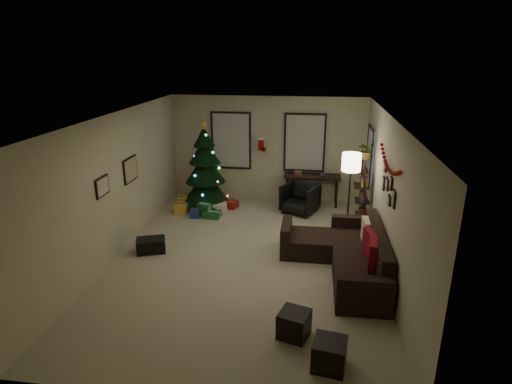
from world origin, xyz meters
The scene contains 29 objects.
floor centered at (0.00, 0.00, 0.00)m, with size 7.00×7.00×0.00m, color tan.
ceiling centered at (0.00, 0.00, 2.70)m, with size 7.00×7.00×0.00m, color white.
wall_back centered at (0.00, 3.50, 1.35)m, with size 5.00×5.00×0.00m, color beige.
wall_front centered at (0.00, -3.50, 1.35)m, with size 5.00×5.00×0.00m, color beige.
wall_left centered at (-2.50, 0.00, 1.35)m, with size 7.00×7.00×0.00m, color beige.
wall_right centered at (2.50, 0.00, 1.35)m, with size 7.00×7.00×0.00m, color beige.
window_back_left centered at (-0.95, 3.47, 1.55)m, with size 1.05×0.06×1.50m.
window_back_right centered at (0.95, 3.47, 1.55)m, with size 1.05×0.06×1.50m.
window_right_wall centered at (2.47, 2.55, 1.50)m, with size 0.06×0.90×1.30m.
christmas_tree centered at (-1.46, 2.66, 0.92)m, with size 1.20×1.20×2.23m.
presents centered at (-1.41, 2.23, 0.12)m, with size 1.50×1.01×0.30m.
sofa centered at (1.85, -0.14, 0.28)m, with size 1.82×2.64×0.85m.
pillow_red_a centered at (2.21, -0.76, 0.64)m, with size 0.12×0.45×0.45m, color maroon.
pillow_red_b centered at (2.21, -0.37, 0.64)m, with size 0.12×0.44×0.44m, color maroon.
pillow_cream centered at (2.21, 0.18, 0.63)m, with size 0.12×0.43×0.43m, color beige.
ottoman_near centered at (1.02, -2.17, 0.19)m, with size 0.39×0.39×0.38m, color black.
ottoman_far centered at (1.49, -2.73, 0.19)m, with size 0.41×0.41×0.38m, color black.
desk centered at (1.18, 3.22, 0.68)m, with size 1.43×0.51×0.77m.
desk_chair centered at (0.91, 2.57, 0.37)m, with size 0.71×0.67×0.73m, color black.
bookshelf centered at (2.30, 1.82, 0.75)m, with size 0.30×0.46×1.54m.
potted_plant centered at (2.30, 1.88, 1.83)m, with size 0.48×0.42×0.53m, color #4C4C4C.
floor_lamp centered at (1.95, 1.28, 1.53)m, with size 0.39×0.39×1.83m.
art_map centered at (-2.48, 0.65, 1.49)m, with size 0.04×0.60×0.50m.
art_abstract centered at (-2.48, -0.53, 1.51)m, with size 0.04×0.45×0.35m.
gallery centered at (2.48, -0.07, 1.57)m, with size 0.03×1.25×0.54m.
garland centered at (2.45, -0.06, 2.00)m, with size 0.08×1.90×0.30m, color #A5140C, non-canonical shape.
stocking_left centered at (-0.14, 3.31, 1.53)m, with size 0.20×0.05×0.36m.
stocking_right centered at (0.19, 3.55, 1.46)m, with size 0.20×0.05×0.36m.
storage_bin centered at (-1.91, 0.03, 0.14)m, with size 0.55×0.36×0.27m, color black.
Camera 1 is at (1.18, -7.16, 3.81)m, focal length 29.66 mm.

